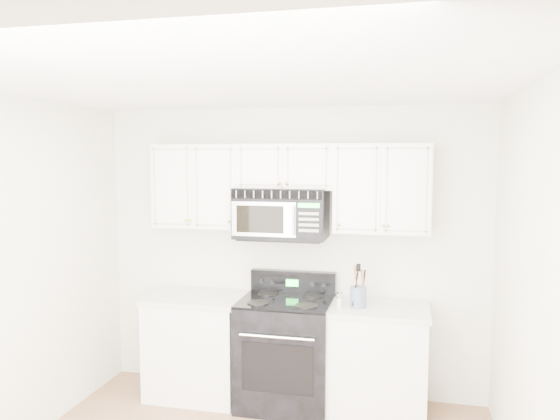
% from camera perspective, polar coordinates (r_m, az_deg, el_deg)
% --- Properties ---
extents(room, '(3.51, 3.51, 2.61)m').
position_cam_1_polar(room, '(3.35, -5.11, -9.28)').
color(room, '#936753').
rests_on(room, ground).
extents(base_cabinet_left, '(0.86, 0.65, 0.92)m').
position_cam_1_polar(base_cabinet_left, '(5.17, -8.58, -14.10)').
color(base_cabinet_left, white).
rests_on(base_cabinet_left, ground).
extents(base_cabinet_right, '(0.86, 0.65, 0.92)m').
position_cam_1_polar(base_cabinet_right, '(4.84, 10.01, -15.50)').
color(base_cabinet_right, white).
rests_on(base_cabinet_right, ground).
extents(range, '(0.78, 0.71, 1.13)m').
position_cam_1_polar(range, '(4.90, 0.66, -14.42)').
color(range, black).
rests_on(range, ground).
extents(upper_cabinets, '(2.44, 0.37, 0.75)m').
position_cam_1_polar(upper_cabinets, '(4.78, 0.78, 2.86)').
color(upper_cabinets, white).
rests_on(upper_cabinets, ground).
extents(microwave, '(0.80, 0.45, 0.44)m').
position_cam_1_polar(microwave, '(4.77, 0.13, -0.31)').
color(microwave, black).
rests_on(microwave, ground).
extents(utensil_crock, '(0.14, 0.14, 0.36)m').
position_cam_1_polar(utensil_crock, '(4.61, 8.18, -8.84)').
color(utensil_crock, slate).
rests_on(utensil_crock, base_cabinet_right).
extents(shaker_salt, '(0.04, 0.04, 0.11)m').
position_cam_1_polar(shaker_salt, '(4.55, 6.21, -9.57)').
color(shaker_salt, silver).
rests_on(shaker_salt, base_cabinet_right).
extents(shaker_pepper, '(0.05, 0.05, 0.11)m').
position_cam_1_polar(shaker_pepper, '(4.67, 6.27, -9.14)').
color(shaker_pepper, silver).
rests_on(shaker_pepper, base_cabinet_right).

